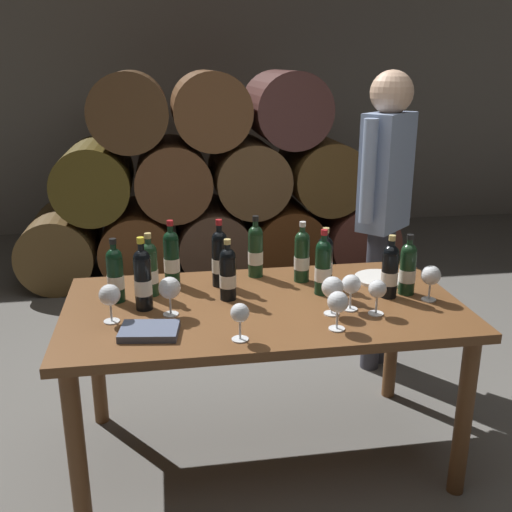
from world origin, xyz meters
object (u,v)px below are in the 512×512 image
Objects in this scene: wine_bottle_3 at (220,258)px; serving_plate at (380,279)px; wine_bottle_2 at (115,274)px; wine_glass_5 at (351,285)px; wine_bottle_0 at (256,250)px; wine_bottle_4 at (150,268)px; wine_bottle_7 at (408,268)px; dining_table at (263,322)px; sommelier_presenting at (385,196)px; wine_bottle_5 at (302,256)px; wine_bottle_9 at (143,279)px; wine_bottle_8 at (172,257)px; wine_glass_6 at (110,296)px; wine_glass_0 at (170,289)px; wine_bottle_10 at (228,273)px; wine_glass_3 at (333,288)px; wine_glass_1 at (240,314)px; wine_bottle_6 at (390,270)px; wine_glass_7 at (431,276)px; tasting_notebook at (149,331)px; wine_bottle_1 at (323,266)px; wine_bottle_11 at (325,260)px; wine_glass_2 at (377,290)px.

wine_bottle_3 is 0.77m from serving_plate.
wine_glass_5 is (0.97, -0.25, -0.01)m from wine_bottle_2.
wine_bottle_0 is 0.53m from wine_bottle_4.
wine_bottle_0 is at bearing 151.94° from wine_bottle_7.
dining_table is 1.17m from sommelier_presenting.
wine_bottle_5 is 1.21× the size of serving_plate.
wine_bottle_9 is (0.12, -0.11, 0.01)m from wine_bottle_2.
wine_bottle_8 is (0.10, 0.12, 0.01)m from wine_bottle_4.
wine_bottle_5 is 0.92m from wine_glass_6.
wine_bottle_0 is at bearing 44.06° from wine_glass_0.
wine_bottle_10 is 0.16× the size of sommelier_presenting.
wine_bottle_10 reaches higher than wine_glass_3.
wine_bottle_3 is 1.10× the size of wine_bottle_4.
wine_glass_1 is at bearing -57.07° from wine_bottle_4.
wine_bottle_5 is at bearing -26.65° from wine_bottle_0.
wine_bottle_3 is (-0.18, -0.10, 0.01)m from wine_bottle_0.
wine_glass_5 is at bearing -9.68° from wine_bottle_9.
wine_bottle_6 reaches higher than wine_bottle_7.
wine_glass_7 is 0.72× the size of tasting_notebook.
wine_bottle_5 is 0.42m from wine_bottle_6.
wine_glass_3 reaches higher than wine_glass_1.
wine_bottle_0 is 0.70m from wine_glass_1.
wine_bottle_11 is (0.04, 0.10, -0.01)m from wine_bottle_1.
wine_bottle_4 is 0.61m from wine_glass_1.
sommelier_presenting is (0.59, 0.51, 0.16)m from wine_bottle_5.
wine_bottle_7 is at bearing 23.39° from wine_glass_1.
tasting_notebook reaches higher than dining_table.
wine_bottle_1 is 0.96× the size of wine_bottle_8.
wine_bottle_7 is at bearing 23.28° from wine_glass_3.
wine_bottle_6 reaches higher than serving_plate.
wine_bottle_0 is at bearing 146.19° from wine_bottle_6.
wine_glass_2 is (0.58, -0.26, -0.01)m from wine_bottle_10.
wine_bottle_11 reaches higher than tasting_notebook.
serving_plate is (0.58, -0.15, -0.12)m from wine_bottle_0.
wine_bottle_2 is 0.22m from wine_glass_6.
wine_bottle_9 reaches higher than wine_bottle_11.
wine_glass_3 is at bearing -8.70° from wine_glass_0.
wine_bottle_10 reaches higher than wine_glass_6.
wine_bottle_10 is at bearing 158.05° from wine_glass_5.
wine_bottle_8 is at bearing 164.70° from wine_bottle_7.
wine_bottle_3 reaches higher than wine_bottle_6.
wine_bottle_3 reaches higher than serving_plate.
tasting_notebook is at bearing -154.20° from dining_table.
wine_bottle_4 is at bearing -130.72° from wine_bottle_8.
tasting_notebook is at bearing -68.60° from wine_bottle_2.
wine_bottle_6 is 1.04× the size of wine_bottle_10.
serving_plate is (1.08, 0.02, -0.12)m from wine_bottle_4.
wine_glass_0 reaches higher than wine_glass_7.
wine_bottle_5 is 0.59m from wine_glass_7.
wine_bottle_9 is at bearing 135.15° from wine_glass_1.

